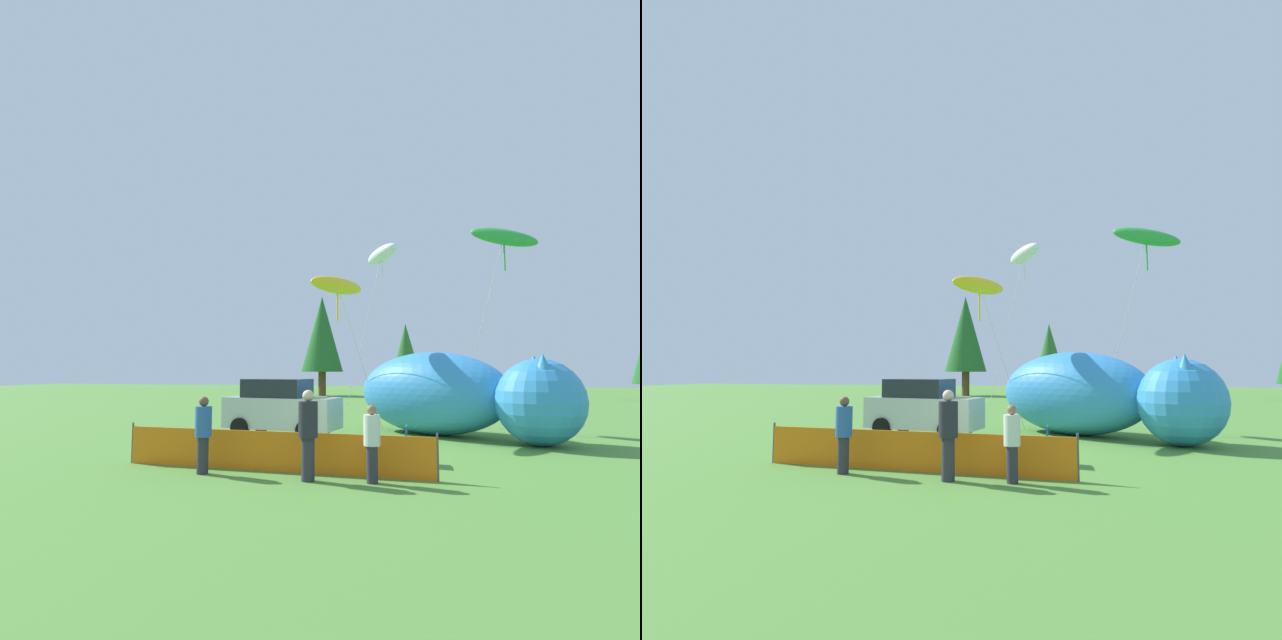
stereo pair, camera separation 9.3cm
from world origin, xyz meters
The scene contains 13 objects.
ground_plane centered at (0.00, 0.00, 0.00)m, with size 120.00×120.00×0.00m, color #548C38.
parked_car centered at (-2.51, 3.11, 0.99)m, with size 4.19×2.26×1.99m.
folding_chair centered at (2.22, -1.28, 0.53)m, with size 0.57×0.57×0.93m.
inflatable_cat centered at (3.46, 4.20, 1.37)m, with size 7.90×6.29×2.96m.
safety_fence centered at (-0.91, -2.83, 0.45)m, with size 7.49×0.49×0.99m.
spectator_in_red_shirt centered at (0.16, -3.62, 1.03)m, with size 0.41×0.41×1.89m.
spectator_in_black_shirt centered at (1.49, -3.52, 0.87)m, with size 0.35×0.35×1.59m.
spectator_in_blue_shirt centered at (-2.32, -3.43, 0.93)m, with size 0.37×0.37×1.71m.
kite_white_ghost centered at (0.71, 7.19, 7.27)m, with size 2.68×1.89×7.82m.
kite_green_fish centered at (5.50, 5.75, 7.35)m, with size 3.13×2.55×8.01m.
kite_yellow_hero centered at (-0.58, 3.68, 5.37)m, with size 2.32×3.74×5.76m.
horizon_tree_east centered at (0.19, 35.24, 4.19)m, with size 2.86×2.86×6.83m.
horizon_tree_mid centered at (-7.08, 30.41, 5.56)m, with size 3.80×3.80×9.06m.
Camera 1 is at (2.76, -13.97, 2.31)m, focal length 28.00 mm.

